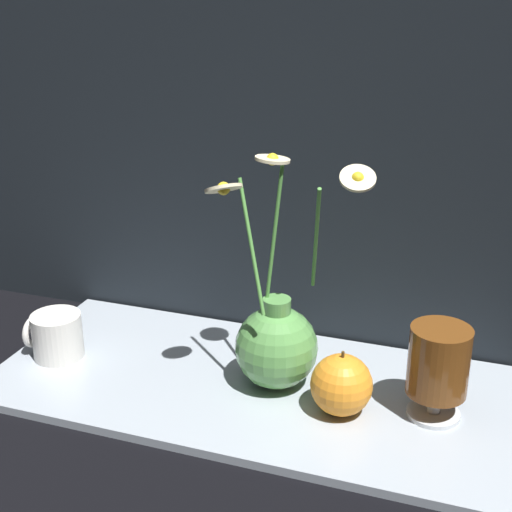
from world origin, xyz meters
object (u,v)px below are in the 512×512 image
Objects in this scene: yellow_mug at (56,335)px; orange_fruit at (341,385)px; vase_with_flowers at (277,342)px; tea_glass at (438,364)px.

yellow_mug is 0.94× the size of orange_fruit.
tea_glass is (0.21, -0.01, 0.01)m from vase_with_flowers.
yellow_mug is at bearing -174.58° from vase_with_flowers.
tea_glass is 1.41× the size of orange_fruit.
yellow_mug is (-0.33, -0.03, -0.03)m from vase_with_flowers.
vase_with_flowers is at bearing 5.42° from yellow_mug.
vase_with_flowers is at bearing 159.08° from orange_fruit.
orange_fruit is (0.10, -0.04, -0.03)m from vase_with_flowers.
tea_glass reaches higher than yellow_mug.
vase_with_flowers reaches higher than orange_fruit.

